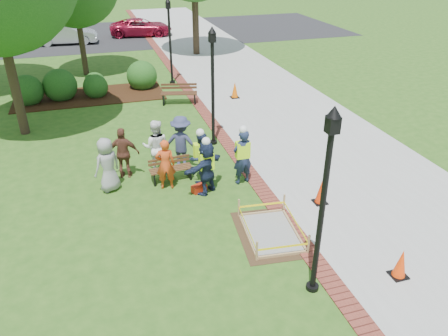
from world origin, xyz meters
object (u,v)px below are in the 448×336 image
object	(u,v)px
hivis_worker_b	(243,155)
hivis_worker_c	(201,156)
bench_near	(171,174)
wet_concrete_pad	(271,226)
hivis_worker_a	(207,166)
cone_front	(401,264)
lamp_near	(324,192)

from	to	relation	value
hivis_worker_b	hivis_worker_c	bearing A→B (deg)	159.41
bench_near	hivis_worker_c	xyz separation A→B (m)	(0.90, -0.35, 0.67)
wet_concrete_pad	hivis_worker_a	xyz separation A→B (m)	(-1.05, 2.53, 0.67)
bench_near	cone_front	distance (m)	7.21
cone_front	hivis_worker_a	xyz separation A→B (m)	(-3.20, 4.89, 0.54)
bench_near	hivis_worker_c	size ratio (longest dim) A/B	0.76
lamp_near	hivis_worker_c	distance (m)	5.71
wet_concrete_pad	hivis_worker_a	distance (m)	2.82
cone_front	hivis_worker_c	xyz separation A→B (m)	(-3.20, 5.58, 0.53)
lamp_near	hivis_worker_b	world-z (taller)	lamp_near
hivis_worker_b	hivis_worker_c	xyz separation A→B (m)	(-1.20, 0.45, -0.06)
hivis_worker_a	lamp_near	bearing A→B (deg)	-76.23
cone_front	lamp_near	distance (m)	2.96
cone_front	hivis_worker_c	world-z (taller)	hivis_worker_c
wet_concrete_pad	lamp_near	size ratio (longest dim) A/B	0.58
bench_near	hivis_worker_c	bearing A→B (deg)	-21.11
bench_near	hivis_worker_b	xyz separation A→B (m)	(2.10, -0.80, 0.72)
wet_concrete_pad	hivis_worker_c	xyz separation A→B (m)	(-1.05, 3.23, 0.66)
cone_front	hivis_worker_a	distance (m)	5.87
cone_front	hivis_worker_a	bearing A→B (deg)	123.20
hivis_worker_a	wet_concrete_pad	bearing A→B (deg)	-67.52
hivis_worker_a	hivis_worker_c	bearing A→B (deg)	89.83
cone_front	wet_concrete_pad	bearing A→B (deg)	132.39
wet_concrete_pad	hivis_worker_b	distance (m)	2.87
lamp_near	hivis_worker_c	world-z (taller)	lamp_near
cone_front	hivis_worker_c	size ratio (longest dim) A/B	0.42
wet_concrete_pad	hivis_worker_c	size ratio (longest dim) A/B	1.37
cone_front	lamp_near	bearing A→B (deg)	173.81
lamp_near	hivis_worker_a	distance (m)	5.06
hivis_worker_a	hivis_worker_b	world-z (taller)	hivis_worker_b
lamp_near	hivis_worker_a	bearing A→B (deg)	103.77
lamp_near	hivis_worker_c	size ratio (longest dim) A/B	2.37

